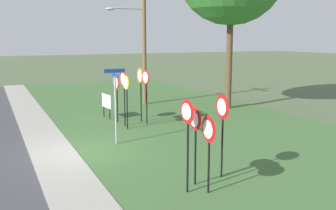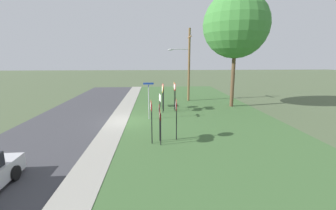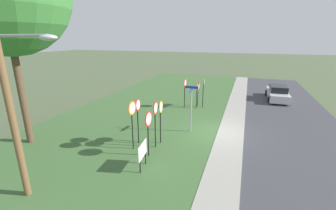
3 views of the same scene
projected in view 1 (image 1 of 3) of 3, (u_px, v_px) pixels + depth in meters
ground_plane at (77, 153)px, 13.89m from camera, size 160.00×160.00×0.00m
sidewalk_strip at (54, 156)px, 13.55m from camera, size 44.00×1.60×0.06m
grass_median at (216, 135)px, 16.42m from camera, size 44.00×12.00×0.04m
stop_sign_near_left at (140, 83)px, 18.62m from camera, size 0.73×0.10×2.67m
stop_sign_near_right at (126, 91)px, 17.14m from camera, size 0.65×0.11×2.47m
stop_sign_far_left at (116, 87)px, 18.56m from camera, size 0.79×0.10×2.39m
stop_sign_far_center at (146, 85)px, 18.03m from camera, size 0.68×0.12×2.62m
stop_sign_far_right at (124, 87)px, 17.66m from camera, size 0.69×0.11×2.60m
yield_sign_near_left at (195, 128)px, 10.58m from camera, size 0.64×0.11×2.24m
yield_sign_near_right at (222, 116)px, 11.11m from camera, size 0.74×0.11×2.52m
yield_sign_far_left at (187, 124)px, 9.98m from camera, size 0.66×0.12×2.57m
yield_sign_far_right at (208, 136)px, 10.00m from camera, size 0.73×0.10×2.14m
street_name_post at (115, 100)px, 14.73m from camera, size 0.96×0.82×2.96m
utility_pole at (141, 33)px, 23.14m from camera, size 2.10×2.53×8.10m
notice_board at (107, 102)px, 19.65m from camera, size 1.10×0.16×1.25m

